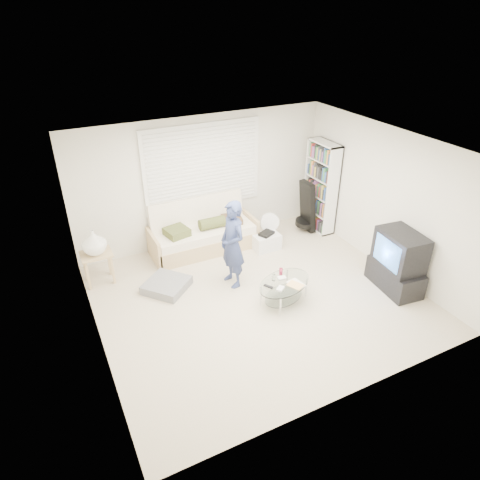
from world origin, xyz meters
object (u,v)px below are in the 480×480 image
bookshelf (321,187)px  tv_unit (398,262)px  coffee_table (284,286)px  futon_sofa (203,234)px

bookshelf → tv_unit: bearing=-93.0°
tv_unit → coffee_table: (-1.88, 0.50, -0.21)m
tv_unit → coffee_table: size_ratio=0.90×
futon_sofa → coffee_table: bearing=-76.4°
bookshelf → coffee_table: size_ratio=1.63×
bookshelf → tv_unit: 2.42m
bookshelf → coffee_table: 2.82m
futon_sofa → bookshelf: size_ratio=1.09×
tv_unit → coffee_table: 1.95m
futon_sofa → coffee_table: (0.52, -2.14, -0.03)m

